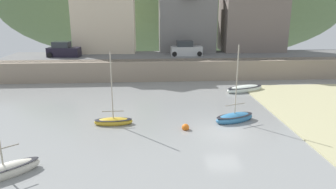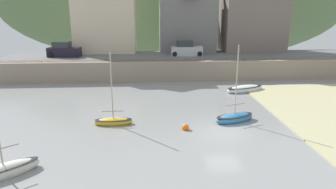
# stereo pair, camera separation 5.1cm
# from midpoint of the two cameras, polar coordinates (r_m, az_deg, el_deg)

# --- Properties ---
(quay_seawall) EXTENTS (48.00, 9.40, 2.40)m
(quay_seawall) POSITION_cam_midpoint_polar(r_m,az_deg,el_deg) (39.27, 4.36, 4.91)
(quay_seawall) COLOR gray
(quay_seawall) RESTS_ON ground
(hillside_backdrop) EXTENTS (80.00, 44.00, 26.57)m
(hillside_backdrop) POSITION_cam_midpoint_polar(r_m,az_deg,el_deg) (76.18, 1.32, 16.18)
(hillside_backdrop) COLOR #617B4B
(hillside_backdrop) RESTS_ON ground
(waterfront_building_left) EXTENTS (8.71, 5.75, 10.88)m
(waterfront_building_left) POSITION_cam_midpoint_polar(r_m,az_deg,el_deg) (46.29, -11.43, 14.45)
(waterfront_building_left) COLOR beige
(waterfront_building_left) RESTS_ON ground
(waterfront_building_centre) EXTENTS (8.19, 5.08, 9.74)m
(waterfront_building_centre) POSITION_cam_midpoint_polar(r_m,az_deg,el_deg) (46.27, 3.54, 14.04)
(waterfront_building_centre) COLOR slate
(waterfront_building_centre) RESTS_ON ground
(waterfront_building_right) EXTENTS (9.06, 6.17, 11.38)m
(waterfront_building_right) POSITION_cam_midpoint_polar(r_m,az_deg,el_deg) (48.38, 15.29, 14.57)
(waterfront_building_right) COLOR slate
(waterfront_building_right) RESTS_ON ground
(sailboat_white_hull) EXTENTS (4.60, 2.80, 0.85)m
(sailboat_white_hull) POSITION_cam_midpoint_polar(r_m,az_deg,el_deg) (34.25, 13.87, 1.00)
(sailboat_white_hull) COLOR white
(sailboat_white_hull) RESTS_ON ground
(motorboat_with_cabin) EXTENTS (3.57, 2.36, 6.19)m
(motorboat_with_cabin) POSITION_cam_midpoint_polar(r_m,az_deg,el_deg) (25.15, 12.07, -4.14)
(motorboat_with_cabin) COLOR teal
(motorboat_with_cabin) RESTS_ON ground
(sailboat_nearest_shore) EXTENTS (2.95, 1.09, 5.71)m
(sailboat_nearest_shore) POSITION_cam_midpoint_polar(r_m,az_deg,el_deg) (24.40, -9.87, -4.75)
(sailboat_nearest_shore) COLOR gold
(sailboat_nearest_shore) RESTS_ON ground
(sailboat_blue_trim) EXTENTS (3.58, 3.12, 6.88)m
(sailboat_blue_trim) POSITION_cam_midpoint_polar(r_m,az_deg,el_deg) (19.11, -27.66, -12.20)
(sailboat_blue_trim) COLOR silver
(sailboat_blue_trim) RESTS_ON ground
(parked_car_near_slipway) EXTENTS (4.26, 2.13, 1.95)m
(parked_car_near_slipway) POSITION_cam_midpoint_polar(r_m,az_deg,el_deg) (43.16, -18.41, 7.62)
(parked_car_near_slipway) COLOR black
(parked_car_near_slipway) RESTS_ON ground
(parked_car_by_wall) EXTENTS (4.14, 1.82, 1.95)m
(parked_car_by_wall) POSITION_cam_midpoint_polar(r_m,az_deg,el_deg) (42.07, 3.37, 8.20)
(parked_car_by_wall) COLOR #B6B9BA
(parked_car_by_wall) RESTS_ON ground
(mooring_buoy) EXTENTS (0.54, 0.54, 0.54)m
(mooring_buoy) POSITION_cam_midpoint_polar(r_m,az_deg,el_deg) (23.08, 3.25, -6.01)
(mooring_buoy) COLOR orange
(mooring_buoy) RESTS_ON ground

